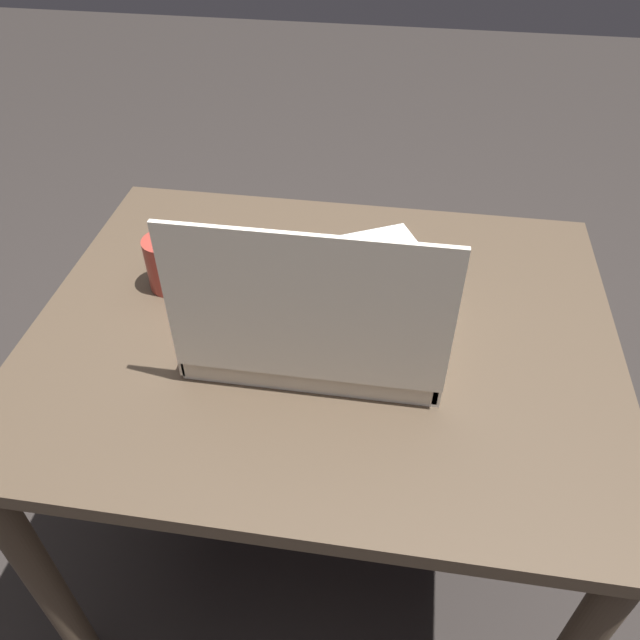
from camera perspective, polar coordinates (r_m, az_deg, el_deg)
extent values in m
plane|color=#2D2826|center=(1.65, 0.20, -18.83)|extent=(8.00, 8.00, 0.00)
cube|color=#4C3D2D|center=(1.10, 0.29, -1.04)|extent=(1.01, 0.80, 0.03)
cylinder|color=#4C3D2D|center=(1.63, 18.28, -3.25)|extent=(0.06, 0.06, 0.67)
cylinder|color=#4C3D2D|center=(1.69, -13.42, -0.02)|extent=(0.06, 0.06, 0.67)
cylinder|color=#4C3D2D|center=(1.32, -23.93, -20.94)|extent=(0.06, 0.06, 0.67)
cube|color=silver|center=(1.08, 0.00, -0.60)|extent=(0.40, 0.30, 0.01)
cube|color=beige|center=(1.18, 1.07, 4.94)|extent=(0.40, 0.01, 0.04)
cube|color=beige|center=(0.96, -1.31, -5.51)|extent=(0.40, 0.01, 0.04)
cube|color=beige|center=(1.06, 10.62, -0.83)|extent=(0.01, 0.30, 0.04)
cube|color=beige|center=(1.10, -10.20, 1.26)|extent=(0.01, 0.30, 0.04)
cube|color=beige|center=(0.85, -1.55, 0.75)|extent=(0.40, 0.01, 0.26)
ellipsoid|color=white|center=(1.11, 7.22, 2.52)|extent=(0.11, 0.11, 0.06)
torus|color=#9E6633|center=(1.11, 0.77, 2.29)|extent=(0.11, 0.11, 0.03)
torus|color=#9E6633|center=(1.15, -5.77, 3.26)|extent=(0.11, 0.11, 0.03)
torus|color=white|center=(1.00, 6.43, -3.54)|extent=(0.11, 0.11, 0.03)
torus|color=#9E6633|center=(1.02, -0.62, -2.53)|extent=(0.11, 0.11, 0.03)
ellipsoid|color=pink|center=(1.02, -7.78, -1.37)|extent=(0.11, 0.11, 0.06)
cylinder|color=#A3382D|center=(1.17, -13.77, 5.07)|extent=(0.08, 0.08, 0.10)
cylinder|color=black|center=(1.15, -14.14, 6.94)|extent=(0.06, 0.06, 0.01)
cube|color=white|center=(1.27, 5.16, 6.86)|extent=(0.19, 0.17, 0.01)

